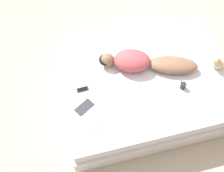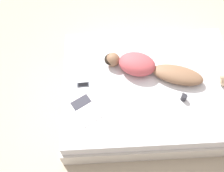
{
  "view_description": "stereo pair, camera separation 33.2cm",
  "coord_description": "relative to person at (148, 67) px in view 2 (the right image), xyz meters",
  "views": [
    {
      "loc": [
        -1.78,
        0.93,
        3.37
      ],
      "look_at": [
        -0.08,
        0.51,
        0.54
      ],
      "focal_mm": 42.0,
      "sensor_mm": 36.0,
      "label": 1
    },
    {
      "loc": [
        -1.83,
        0.6,
        3.37
      ],
      "look_at": [
        -0.08,
        0.51,
        0.54
      ],
      "focal_mm": 42.0,
      "sensor_mm": 36.0,
      "label": 2
    }
  ],
  "objects": [
    {
      "name": "ground_plane",
      "position": [
        -0.15,
        -0.02,
        -0.59
      ],
      "size": [
        12.0,
        12.0,
        0.0
      ],
      "primitive_type": "plane",
      "color": "#B7A88E"
    },
    {
      "name": "bed",
      "position": [
        -0.15,
        -0.02,
        -0.35
      ],
      "size": [
        1.8,
        2.34,
        0.49
      ],
      "color": "beige",
      "rests_on": "ground_plane"
    },
    {
      "name": "person",
      "position": [
        0.0,
        0.0,
        0.0
      ],
      "size": [
        0.65,
        1.32,
        0.23
      ],
      "rotation": [
        0.0,
        0.0,
        -0.32
      ],
      "color": "brown",
      "rests_on": "bed"
    },
    {
      "name": "open_magazine",
      "position": [
        -0.51,
        0.83,
        -0.09
      ],
      "size": [
        0.53,
        0.5,
        0.01
      ],
      "rotation": [
        0.0,
        0.0,
        0.55
      ],
      "color": "white",
      "rests_on": "bed"
    },
    {
      "name": "coffee_mug",
      "position": [
        -0.44,
        -0.39,
        -0.05
      ],
      "size": [
        0.1,
        0.07,
        0.09
      ],
      "color": "#232328",
      "rests_on": "bed"
    },
    {
      "name": "cell_phone",
      "position": [
        -0.16,
        0.86,
        -0.09
      ],
      "size": [
        0.07,
        0.16,
        0.01
      ],
      "rotation": [
        0.0,
        0.0,
        0.05
      ],
      "color": "#333842",
      "rests_on": "bed"
    }
  ]
}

